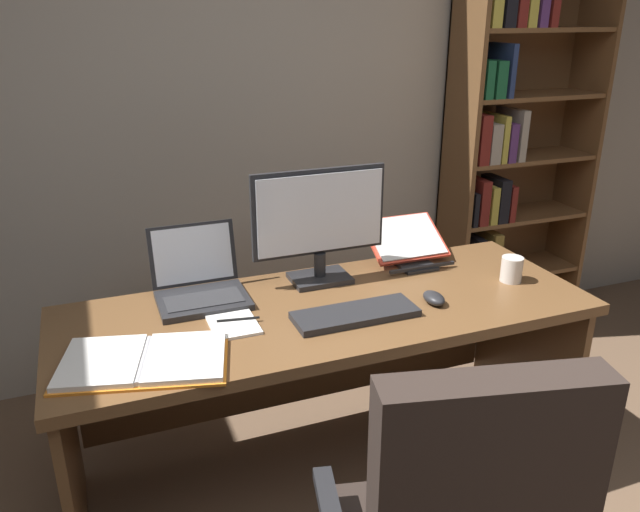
{
  "coord_description": "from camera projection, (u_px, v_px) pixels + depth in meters",
  "views": [
    {
      "loc": [
        -0.95,
        -0.67,
        1.68
      ],
      "look_at": [
        -0.27,
        1.1,
        0.93
      ],
      "focal_mm": 35.14,
      "sensor_mm": 36.0,
      "label": 1
    }
  ],
  "objects": [
    {
      "name": "wall_back",
      "position": [
        289.0,
        103.0,
        2.96
      ],
      "size": [
        5.07,
        0.12,
        2.53
      ],
      "primitive_type": "cube",
      "color": "#A89E8E",
      "rests_on": "ground"
    },
    {
      "name": "desk",
      "position": [
        319.0,
        344.0,
        2.31
      ],
      "size": [
        1.85,
        0.69,
        0.72
      ],
      "color": "brown",
      "rests_on": "ground"
    },
    {
      "name": "bookshelf",
      "position": [
        506.0,
        156.0,
        3.24
      ],
      "size": [
        0.79,
        0.3,
        1.92
      ],
      "color": "brown",
      "rests_on": "ground"
    },
    {
      "name": "monitor",
      "position": [
        319.0,
        225.0,
        2.3
      ],
      "size": [
        0.51,
        0.16,
        0.43
      ],
      "color": "#232326",
      "rests_on": "desk"
    },
    {
      "name": "laptop",
      "position": [
        200.0,
        284.0,
        2.21
      ],
      "size": [
        0.31,
        0.29,
        0.24
      ],
      "color": "#232326",
      "rests_on": "desk"
    },
    {
      "name": "keyboard",
      "position": [
        355.0,
        314.0,
        2.08
      ],
      "size": [
        0.42,
        0.15,
        0.02
      ],
      "primitive_type": "cube",
      "color": "#232326",
      "rests_on": "desk"
    },
    {
      "name": "computer_mouse",
      "position": [
        434.0,
        298.0,
        2.18
      ],
      "size": [
        0.06,
        0.1,
        0.04
      ],
      "primitive_type": "ellipsoid",
      "color": "#232326",
      "rests_on": "desk"
    },
    {
      "name": "reading_stand_with_book",
      "position": [
        407.0,
        242.0,
        2.54
      ],
      "size": [
        0.32,
        0.27,
        0.16
      ],
      "color": "#232326",
      "rests_on": "desk"
    },
    {
      "name": "open_binder",
      "position": [
        144.0,
        360.0,
        1.81
      ],
      "size": [
        0.54,
        0.4,
        0.02
      ],
      "rotation": [
        0.0,
        0.0,
        -0.25
      ],
      "color": "orange",
      "rests_on": "desk"
    },
    {
      "name": "notepad",
      "position": [
        232.0,
        323.0,
        2.04
      ],
      "size": [
        0.15,
        0.21,
        0.01
      ],
      "primitive_type": "cube",
      "rotation": [
        0.0,
        0.0,
        -0.0
      ],
      "color": "white",
      "rests_on": "desk"
    },
    {
      "name": "pen",
      "position": [
        238.0,
        319.0,
        2.05
      ],
      "size": [
        0.14,
        0.03,
        0.01
      ],
      "primitive_type": "cylinder",
      "rotation": [
        0.0,
        1.57,
        -0.18
      ],
      "color": "black",
      "rests_on": "notepad"
    },
    {
      "name": "coffee_mug",
      "position": [
        512.0,
        269.0,
        2.35
      ],
      "size": [
        0.08,
        0.08,
        0.1
      ],
      "primitive_type": "cylinder",
      "color": "silver",
      "rests_on": "desk"
    }
  ]
}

